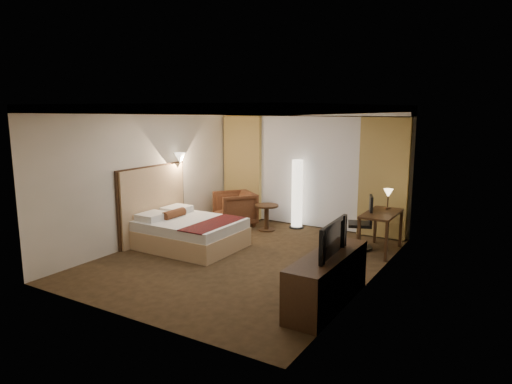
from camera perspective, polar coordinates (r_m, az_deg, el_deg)
The scene contains 21 objects.
floor at distance 8.24m, azimuth -1.45°, elevation -8.32°, with size 4.50×5.50×0.01m, color #2E2112.
ceiling at distance 7.81m, azimuth -1.54°, elevation 10.80°, with size 4.50×5.50×0.01m, color white.
back_wall at distance 10.31m, azimuth 6.76°, elevation 3.11°, with size 4.50×0.02×2.70m, color beige.
left_wall at distance 9.30m, azimuth -13.27°, elevation 2.12°, with size 0.02×5.50×2.70m, color beige.
right_wall at distance 6.98m, azimuth 14.27°, elevation -0.61°, with size 0.02×5.50×2.70m, color beige.
crown_molding at distance 7.81m, azimuth -1.54°, elevation 10.36°, with size 4.50×5.50×0.12m, color black, non-canonical shape.
soffit at distance 10.00m, azimuth 6.31°, elevation 10.08°, with size 4.50×0.50×0.20m, color white.
curtain_sheer at distance 10.25m, azimuth 6.56°, elevation 2.51°, with size 2.48×0.04×2.45m, color silver.
curtain_left_drape at distance 11.01m, azimuth -1.65°, elevation 3.12°, with size 1.00×0.14×2.45m, color #A88B4D.
curtain_right_drape at distance 9.63m, azimuth 15.66°, elevation 1.68°, with size 1.00×0.14×2.45m, color #A88B4D.
wall_sconce at distance 9.73m, azimuth -9.48°, elevation 4.21°, with size 0.24×0.24×0.24m, color white, non-canonical shape.
bed at distance 8.91m, azimuth -8.17°, elevation -5.15°, with size 1.86×1.45×0.54m, color white, non-canonical shape.
headboard at distance 9.41m, azimuth -12.69°, elevation -1.48°, with size 0.12×1.75×1.50m, color tan, non-canonical shape.
armchair at distance 10.43m, azimuth -2.67°, elevation -1.88°, with size 0.83×0.78×0.85m, color #4F2C17.
side_table at distance 10.02m, azimuth 1.33°, elevation -3.21°, with size 0.52×0.52×0.57m, color black, non-canonical shape.
floor_lamp at distance 10.17m, azimuth 5.15°, elevation -0.24°, with size 0.33×0.33×1.55m, color white, non-canonical shape.
desk at distance 8.85m, azimuth 15.29°, elevation -4.85°, with size 0.55×1.12×0.75m, color black, non-canonical shape.
desk_lamp at distance 9.11m, azimuth 16.16°, elevation -0.93°, with size 0.18×0.18×0.34m, color #FFD899, non-canonical shape.
office_chair at distance 8.87m, azimuth 12.84°, elevation -3.71°, with size 0.50×0.50×1.05m, color black, non-canonical shape.
dresser at distance 6.39m, azimuth 8.90°, elevation -10.75°, with size 0.50×1.82×0.71m, color black, non-canonical shape.
television at distance 6.20m, azimuth 8.81°, elevation -5.16°, with size 1.00×0.57×0.13m, color black.
Camera 1 is at (4.20, -6.58, 2.65)m, focal length 32.00 mm.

